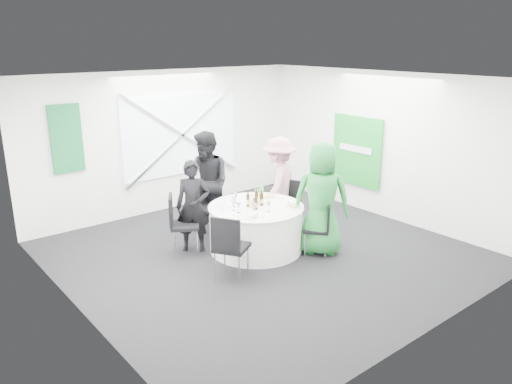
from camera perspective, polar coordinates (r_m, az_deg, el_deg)
floor at (r=8.22m, az=0.89°, el=-6.99°), size 6.00×6.00×0.00m
ceiling at (r=7.53m, az=0.99°, el=12.85°), size 6.00×6.00×0.00m
wall_back at (r=10.18m, az=-10.07°, el=5.74°), size 6.00×0.00×6.00m
wall_front at (r=5.90m, az=20.10°, el=-3.34°), size 6.00×0.00×6.00m
wall_left at (r=6.34m, az=-20.31°, el=-1.98°), size 0.00×6.00×6.00m
wall_right at (r=9.92m, az=14.37°, el=5.16°), size 0.00×6.00×6.00m
window_panel at (r=10.28m, az=-8.52°, el=6.48°), size 2.60×0.03×1.60m
window_brace_a at (r=10.24m, az=-8.41°, el=6.45°), size 2.63×0.05×1.84m
window_brace_b at (r=10.24m, az=-8.41°, el=6.45°), size 2.63×0.05×1.84m
green_banner at (r=9.29m, az=-20.84°, el=5.70°), size 0.55×0.04×1.20m
green_sign at (r=10.27m, az=11.41°, el=4.62°), size 0.05×1.20×1.40m
banquet_table at (r=8.22m, az=0.00°, el=-4.13°), size 1.56×1.56×0.76m
chair_back at (r=8.96m, az=-5.68°, el=-1.12°), size 0.50×0.51×0.97m
chair_back_left at (r=8.10m, az=-8.79°, el=-3.15°), size 0.62×0.62×0.99m
chair_back_right at (r=9.09m, az=3.74°, el=-1.05°), size 0.53×0.52×0.91m
chair_front_right at (r=8.08m, az=7.49°, el=-3.70°), size 0.56×0.56×0.87m
chair_front_left at (r=7.11m, az=-3.11°, el=-5.85°), size 0.63×0.63×1.00m
person_man_back_left at (r=8.15m, az=-7.21°, el=-1.63°), size 0.66×0.63×1.52m
person_man_back at (r=8.89m, az=-5.59°, el=1.05°), size 0.59×0.94×1.83m
person_woman_pink at (r=9.10m, az=2.60°, el=1.05°), size 1.20×0.98×1.69m
person_woman_green at (r=8.00m, az=7.49°, el=-0.79°), size 1.05×1.05×1.84m
plate_back at (r=8.46m, az=-2.76°, el=-0.74°), size 0.28×0.28×0.01m
plate_back_left at (r=8.09m, az=-3.78°, el=-1.61°), size 0.27×0.27×0.01m
plate_back_right at (r=8.52m, az=1.58°, el=-0.55°), size 0.29×0.29×0.04m
plate_front_right at (r=8.08m, az=4.28°, el=-1.58°), size 0.27×0.27×0.04m
plate_front_left at (r=7.60m, az=-1.15°, el=-2.81°), size 0.27×0.27×0.01m
napkin at (r=7.56m, az=-0.45°, el=-2.68°), size 0.18×0.13×0.04m
beer_bottle_a at (r=8.04m, az=-0.91°, el=-1.00°), size 0.06×0.06×0.26m
beer_bottle_b at (r=8.15m, az=0.04°, el=-0.69°), size 0.06×0.06×0.28m
beer_bottle_c at (r=8.10m, az=0.64°, el=-0.91°), size 0.06×0.06×0.25m
beer_bottle_d at (r=7.90m, az=-0.02°, el=-1.36°), size 0.06×0.06×0.25m
green_water_bottle at (r=8.24m, az=0.60°, el=-0.31°), size 0.08×0.08×0.33m
clear_water_bottle at (r=7.91m, az=-0.49°, el=-1.27°), size 0.08×0.08×0.27m
wine_glass_a at (r=7.75m, az=-1.99°, el=-1.51°), size 0.07×0.07×0.17m
wine_glass_b at (r=8.04m, az=-2.52°, el=-0.84°), size 0.07×0.07×0.17m
wine_glass_c at (r=8.21m, az=-2.34°, el=-0.44°), size 0.07×0.07×0.17m
wine_glass_d at (r=7.70m, az=-0.13°, el=-1.63°), size 0.07×0.07×0.17m
wine_glass_e at (r=7.85m, az=-2.62°, el=-1.27°), size 0.07×0.07×0.17m
wine_glass_f at (r=7.80m, az=1.44°, el=-1.40°), size 0.07×0.07×0.17m
wine_glass_g at (r=8.46m, az=0.05°, el=0.09°), size 0.07×0.07×0.17m
fork_a at (r=8.21m, az=-3.95°, el=-1.37°), size 0.09×0.13×0.01m
knife_a at (r=7.91m, az=-3.90°, el=-2.08°), size 0.10×0.13×0.01m
fork_b at (r=8.61m, az=-1.30°, el=-0.45°), size 0.15×0.02×0.01m
knife_b at (r=8.38m, az=-3.39°, el=-0.96°), size 0.15×0.02×0.01m
fork_c at (r=8.50m, az=2.66°, el=-0.70°), size 0.08×0.14×0.01m
knife_c at (r=8.64m, az=0.07°, el=-0.39°), size 0.09×0.13×0.01m
fork_d at (r=7.97m, az=4.00°, el=-1.95°), size 0.10×0.13×0.01m
knife_d at (r=8.30m, az=3.74°, el=-1.17°), size 0.10×0.13×0.01m
fork_e at (r=7.63m, az=-2.24°, el=-2.79°), size 0.10×0.13×0.01m
knife_e at (r=7.55m, az=0.45°, el=-2.99°), size 0.11×0.13×0.01m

